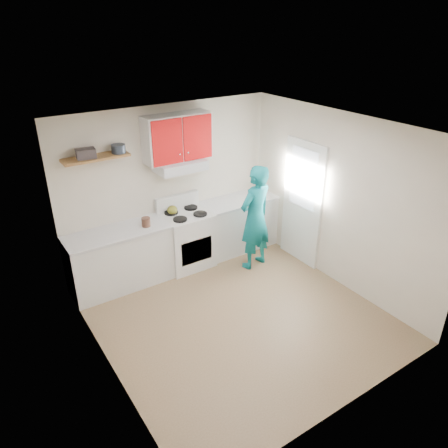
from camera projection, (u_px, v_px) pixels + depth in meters
floor at (237, 315)px, 5.96m from camera, size 3.80×3.80×0.00m
ceiling at (240, 130)px, 4.81m from camera, size 3.60×3.80×0.04m
back_wall at (169, 187)px, 6.81m from camera, size 3.60×0.04×2.60m
front_wall at (356, 310)px, 3.96m from camera, size 3.60×0.04×2.60m
left_wall at (99, 276)px, 4.49m from camera, size 0.04×3.80×2.60m
right_wall at (338, 201)px, 6.28m from camera, size 0.04×3.80×2.60m
door at (302, 203)px, 6.91m from camera, size 0.05×0.85×2.05m
door_glass at (303, 179)px, 6.71m from camera, size 0.01×0.55×0.95m
counter_left at (120, 259)px, 6.44m from camera, size 1.52×0.60×0.90m
counter_right at (238, 224)px, 7.52m from camera, size 1.32×0.60×0.90m
stove at (187, 240)px, 6.98m from camera, size 0.76×0.65×0.92m
range_hood at (180, 166)px, 6.52m from camera, size 0.76×0.44×0.15m
upper_cabinets at (177, 137)px, 6.37m from camera, size 1.02×0.33×0.70m
shelf at (96, 158)px, 5.80m from camera, size 0.90×0.30×0.04m
books at (86, 153)px, 5.69m from camera, size 0.27×0.21×0.13m
tin at (118, 149)px, 5.92m from camera, size 0.22×0.22×0.12m
kettle at (172, 210)px, 6.75m from camera, size 0.20×0.20×0.14m
crock at (146, 223)px, 6.36m from camera, size 0.16×0.16×0.16m
cutting_board at (223, 204)px, 7.18m from camera, size 0.37×0.31×0.02m
silicone_mat at (251, 198)px, 7.40m from camera, size 0.31×0.27×0.01m
person at (255, 218)px, 6.78m from camera, size 0.70×0.53×1.73m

